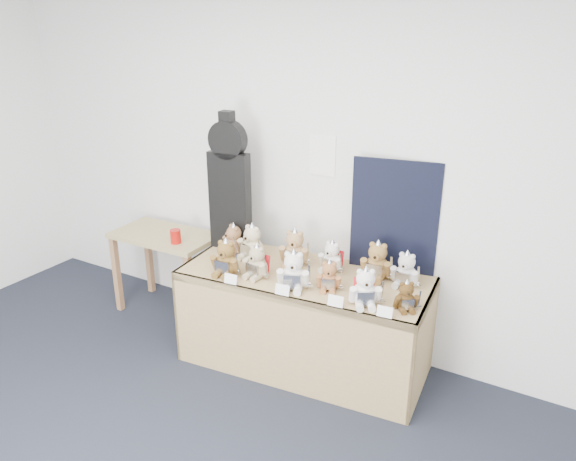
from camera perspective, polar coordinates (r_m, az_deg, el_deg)
The scene contains 22 objects.
room_shell at distance 4.10m, azimuth 3.50°, elevation 7.62°, with size 6.00×6.00×6.00m.
display_table at distance 3.96m, azimuth 1.29°, elevation -6.92°, with size 1.82×0.90×0.73m.
side_table at distance 4.84m, azimuth -12.34°, elevation -1.68°, with size 0.88×0.50×0.72m.
guitar_case at distance 4.23m, azimuth -5.98°, elevation 4.75°, with size 0.33×0.13×1.06m.
navy_board at distance 3.93m, azimuth 10.75°, elevation 1.38°, with size 0.60×0.02×0.80m, color black.
red_cup at distance 4.56m, azimuth -11.35°, elevation -0.60°, with size 0.08×0.08×0.11m, color #AC110B.
teddy_front_far_left at distance 3.93m, azimuth -6.33°, elevation -2.92°, with size 0.24×0.20×0.29m.
teddy_front_left at distance 3.88m, azimuth -3.20°, elevation -3.30°, with size 0.21×0.18×0.26m.
teddy_front_centre at distance 3.70m, azimuth 0.57°, elevation -4.24°, with size 0.25×0.23×0.30m.
teddy_front_right at distance 3.71m, azimuth 4.19°, elevation -4.73°, with size 0.19×0.18×0.23m.
teddy_front_far_right at distance 3.54m, azimuth 7.85°, elevation -5.89°, with size 0.23×0.23×0.28m.
teddy_front_end at distance 3.54m, azimuth 11.91°, elevation -6.63°, with size 0.18×0.17×0.21m.
teddy_back_left at distance 4.16m, azimuth -3.71°, elevation -1.33°, with size 0.24×0.21×0.29m.
teddy_back_centre_left at distance 4.05m, azimuth 0.67°, elevation -1.91°, with size 0.25×0.22×0.30m.
teddy_back_centre_right at distance 3.98m, azimuth 4.46°, elevation -2.77°, with size 0.20×0.18×0.25m.
teddy_back_right at distance 3.89m, azimuth 9.03°, elevation -3.20°, with size 0.25×0.21×0.30m.
teddy_back_end at distance 3.83m, azimuth 11.87°, elevation -4.03°, with size 0.22×0.17×0.27m.
teddy_back_far_left at distance 4.25m, azimuth -5.58°, elevation -1.07°, with size 0.21×0.21×0.27m.
entry_card_a at distance 3.82m, azimuth -5.85°, elevation -4.92°, with size 0.10×0.00×0.07m, color white.
entry_card_b at distance 3.65m, azimuth -0.58°, elevation -6.05°, with size 0.10×0.00×0.07m, color white.
entry_card_c at distance 3.53m, azimuth 4.85°, elevation -7.16°, with size 0.10×0.00×0.07m, color white.
entry_card_d at distance 3.45m, azimuth 9.80°, elevation -8.14°, with size 0.10×0.00×0.07m, color white.
Camera 1 is at (1.75, -1.06, 2.44)m, focal length 35.00 mm.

